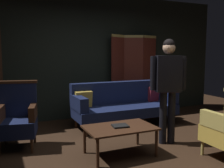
{
  "coord_description": "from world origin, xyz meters",
  "views": [
    {
      "loc": [
        -1.81,
        -3.26,
        1.49
      ],
      "look_at": [
        0.0,
        0.8,
        0.95
      ],
      "focal_mm": 41.81,
      "sensor_mm": 36.0,
      "label": 1
    }
  ],
  "objects": [
    {
      "name": "book_black_cloth",
      "position": [
        -0.21,
        0.05,
        0.43
      ],
      "size": [
        0.25,
        0.22,
        0.02
      ],
      "primitive_type": "cube",
      "rotation": [
        0.0,
        0.0,
        -0.13
      ],
      "color": "black",
      "rests_on": "coffee_table"
    },
    {
      "name": "ground_plane",
      "position": [
        0.0,
        0.0,
        0.0
      ],
      "size": [
        10.0,
        10.0,
        0.0
      ],
      "primitive_type": "plane",
      "color": "black"
    },
    {
      "name": "velvet_couch",
      "position": [
        0.55,
        1.45,
        0.45
      ],
      "size": [
        2.12,
        0.78,
        0.88
      ],
      "color": "#382114",
      "rests_on": "ground_plane"
    },
    {
      "name": "coffee_table",
      "position": [
        -0.21,
        0.04,
        0.37
      ],
      "size": [
        1.0,
        0.64,
        0.42
      ],
      "color": "#382114",
      "rests_on": "ground_plane"
    },
    {
      "name": "folding_screen",
      "position": [
        1.22,
        2.26,
        0.99
      ],
      "size": [
        1.29,
        0.24,
        1.9
      ],
      "color": "#5B2319",
      "rests_on": "ground_plane"
    },
    {
      "name": "armchair_wing_left",
      "position": [
        -1.54,
        0.98,
        0.49
      ],
      "size": [
        0.69,
        0.69,
        1.04
      ],
      "color": "#382114",
      "rests_on": "ground_plane"
    },
    {
      "name": "back_wall",
      "position": [
        0.0,
        2.45,
        1.4
      ],
      "size": [
        7.2,
        0.1,
        2.8
      ],
      "primitive_type": "cube",
      "color": "black",
      "rests_on": "ground_plane"
    },
    {
      "name": "standing_figure",
      "position": [
        0.71,
        0.18,
        1.03
      ],
      "size": [
        0.56,
        0.33,
        1.7
      ],
      "color": "black",
      "rests_on": "ground_plane"
    }
  ]
}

